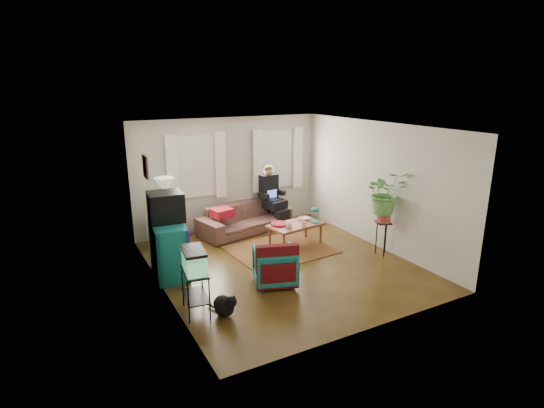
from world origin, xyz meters
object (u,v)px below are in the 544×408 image
aquarium_stand (196,292)px  armchair (275,264)px  sofa (245,213)px  plant_stand (382,238)px  dresser (168,249)px  coffee_table (296,235)px  side_table (168,229)px

aquarium_stand → armchair: size_ratio=0.95×
sofa → aquarium_stand: bearing=-139.1°
aquarium_stand → plant_stand: size_ratio=0.99×
dresser → coffee_table: 2.75m
dresser → plant_stand: bearing=-10.3°
side_table → armchair: (1.16, -2.57, -0.04)m
dresser → armchair: 1.94m
aquarium_stand → armchair: (1.51, 0.31, 0.02)m
plant_stand → armchair: bearing=-177.7°
dresser → coffee_table: dresser is taller
side_table → coffee_table: bearing=-27.0°
coffee_table → plant_stand: plant_stand is taller
aquarium_stand → armchair: armchair is taller
sofa → dresser: dresser is taller
sofa → plant_stand: bearing=-67.2°
armchair → sofa: bearing=-85.7°
coffee_table → dresser: bearing=174.3°
plant_stand → dresser: bearing=164.4°
plant_stand → aquarium_stand: bearing=-174.2°
aquarium_stand → sofa: bearing=61.4°
sofa → plant_stand: size_ratio=3.25×
sofa → side_table: sofa is taller
coffee_table → plant_stand: (1.27, -1.25, 0.10)m
side_table → coffee_table: 2.70m
dresser → plant_stand: 4.16m
side_table → plant_stand: bearing=-34.0°
side_table → aquarium_stand: (-0.35, -2.89, -0.05)m
dresser → aquarium_stand: (-0.01, -1.53, -0.15)m
sofa → aquarium_stand: size_ratio=3.30×
sofa → coffee_table: 1.44m
side_table → armchair: 2.82m
coffee_table → plant_stand: bearing=-53.1°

